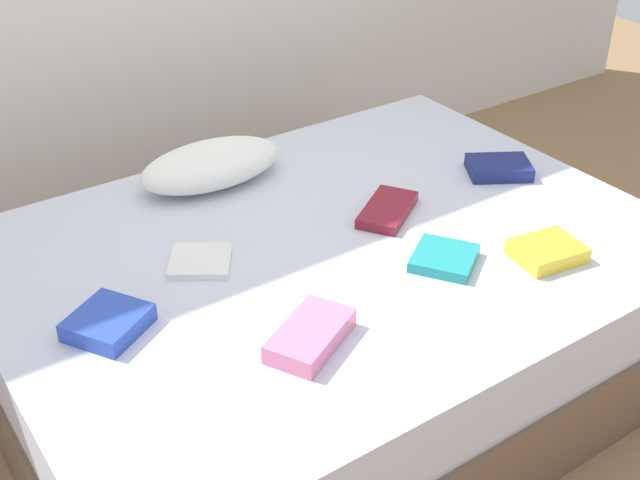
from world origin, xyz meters
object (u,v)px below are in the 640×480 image
bed (329,310)px  textbook_yellow (547,251)px  textbook_teal (444,258)px  textbook_blue (108,323)px  textbook_white (200,261)px  pillow (211,165)px  textbook_pink (310,336)px  textbook_navy (499,168)px  textbook_maroon (387,210)px

bed → textbook_yellow: bearing=-42.5°
textbook_teal → textbook_blue: (-0.91, 0.25, 0.01)m
bed → textbook_white: 0.47m
bed → textbook_blue: textbook_blue is taller
pillow → bed: bearing=-78.4°
bed → textbook_pink: (-0.31, -0.36, 0.28)m
textbook_pink → textbook_yellow: size_ratio=1.28×
textbook_blue → textbook_navy: textbook_blue is taller
pillow → textbook_maroon: (0.35, -0.50, -0.05)m
bed → textbook_teal: 0.44m
bed → pillow: pillow is taller
textbook_maroon → textbook_white: bearing=139.1°
textbook_teal → textbook_navy: bearing=-3.4°
textbook_navy → textbook_white: size_ratio=1.21×
bed → textbook_maroon: size_ratio=8.13×
pillow → textbook_navy: 0.98m
pillow → textbook_pink: (-0.20, -0.90, -0.04)m
textbook_pink → textbook_teal: bearing=-18.6°
pillow → textbook_white: size_ratio=2.90×
textbook_teal → textbook_white: size_ratio=1.02×
textbook_blue → textbook_maroon: 0.95m
textbook_navy → textbook_pink: bearing=-128.1°
textbook_pink → bed: bearing=21.4°
bed → textbook_pink: 0.55m
pillow → textbook_navy: (0.84, -0.50, -0.04)m
textbook_pink → textbook_blue: (-0.39, 0.33, -0.00)m
textbook_navy → textbook_yellow: same height
textbook_blue → textbook_pink: bearing=-71.3°
textbook_navy → textbook_teal: bearing=-118.3°
textbook_navy → textbook_maroon: bearing=-148.6°
textbook_blue → textbook_navy: size_ratio=0.88×
pillow → textbook_pink: 0.92m
bed → textbook_yellow: (0.46, -0.43, 0.28)m
bed → textbook_blue: size_ratio=10.98×
textbook_blue → textbook_maroon: bearing=-27.3°
textbook_teal → textbook_white: bearing=112.1°
bed → textbook_yellow: size_ratio=10.50×
textbook_white → bed: bearing=16.9°
textbook_navy → textbook_blue: bearing=-146.4°
textbook_pink → textbook_white: size_ratio=1.43×
textbook_white → textbook_yellow: (0.84, -0.54, 0.01)m
textbook_maroon → textbook_white: (-0.62, 0.08, -0.01)m
textbook_teal → textbook_maroon: 0.31m
bed → textbook_yellow: 0.69m
bed → textbook_maroon: textbook_maroon is taller
bed → textbook_blue: bearing=-177.6°
bed → textbook_navy: (0.73, 0.03, 0.28)m
pillow → textbook_navy: pillow is taller
pillow → textbook_pink: bearing=-102.8°
bed → textbook_teal: size_ratio=11.41×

